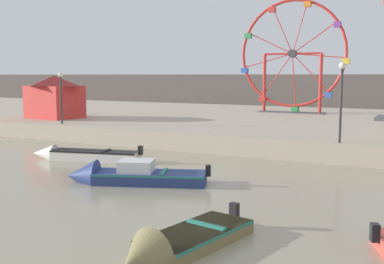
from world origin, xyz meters
The scene contains 9 objects.
quay_promenade centered at (0.00, 32.36, 0.52)m, with size 110.00×25.49×1.04m, color tan.
distant_town_skyline centered at (0.00, 58.13, 2.20)m, with size 140.00×3.00×4.40m, color #564C47.
motorboat_white_red_stripe centered at (-4.62, 14.95, 0.28)m, with size 6.03×2.40×1.08m.
motorboat_navy_blue centered at (0.39, 11.83, 0.30)m, with size 5.78×3.40×1.39m.
motorboat_olive_wood centered at (5.93, 6.13, 0.20)m, with size 2.16×4.49×1.35m.
ferris_wheel_red_frame centered at (0.01, 37.04, 5.93)m, with size 9.41×1.20×9.74m.
carnival_booth_red_striped centered at (-14.63, 23.67, 2.72)m, with size 4.41×3.59×3.24m.
promenade_lamp_near centered at (7.25, 20.07, 3.58)m, with size 0.32×0.32×3.89m.
promenade_lamp_far centered at (-11.14, 20.67, 3.34)m, with size 0.32×0.32×3.46m.
Camera 1 is at (11.46, -3.42, 4.32)m, focal length 44.18 mm.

